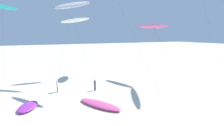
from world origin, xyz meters
TOP-DOWN VIEW (x-y plane):
  - flying_kite_2 at (-1.37, 31.25)m, footprint 6.35×4.85m
  - flying_kite_5 at (12.21, 26.61)m, footprint 2.53×11.71m
  - flying_kite_6 at (-0.17, 33.49)m, footprint 5.48×8.02m
  - flying_kite_9 at (-11.51, 33.27)m, footprint 4.75×3.95m
  - grounded_kite_1 at (-2.12, 17.96)m, footprint 3.99×5.88m
  - grounded_kite_2 at (-9.32, 20.97)m, footprint 2.99×3.85m
  - person_foreground_walker at (-5.37, 25.29)m, footprint 0.26×0.50m
  - person_near_right at (-0.45, 23.55)m, footprint 0.42×0.35m

SIDE VIEW (x-z plane):
  - grounded_kite_2 at x=-9.32m, z-range 0.00..0.40m
  - grounded_kite_1 at x=-2.12m, z-range 0.00..0.40m
  - person_near_right at x=-0.45m, z-range 0.08..1.69m
  - person_foreground_walker at x=-5.37m, z-range 0.08..1.75m
  - flying_kite_5 at x=12.21m, z-range 4.49..14.32m
  - flying_kite_6 at x=-0.17m, z-range 4.84..16.21m
  - flying_kite_9 at x=-11.51m, z-range 5.79..18.43m
  - flying_kite_2 at x=-1.37m, z-range 5.89..19.72m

